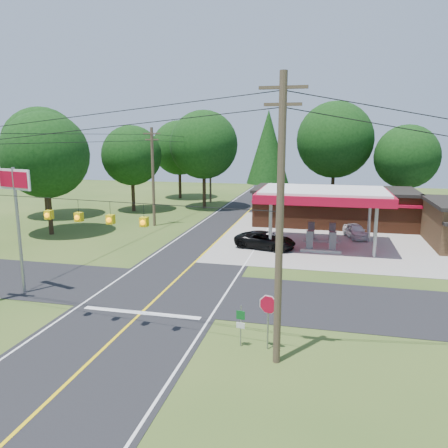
% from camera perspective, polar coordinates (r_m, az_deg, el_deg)
% --- Properties ---
extents(ground, '(120.00, 120.00, 0.00)m').
position_cam_1_polar(ground, '(26.93, -7.65, -8.56)').
color(ground, '#304B1A').
rests_on(ground, ground).
extents(main_highway, '(8.00, 120.00, 0.02)m').
position_cam_1_polar(main_highway, '(26.93, -7.65, -8.54)').
color(main_highway, black).
rests_on(main_highway, ground).
extents(cross_road, '(70.00, 7.00, 0.02)m').
position_cam_1_polar(cross_road, '(26.93, -7.65, -8.53)').
color(cross_road, black).
rests_on(cross_road, ground).
extents(lane_center_yellow, '(0.15, 110.00, 0.00)m').
position_cam_1_polar(lane_center_yellow, '(26.92, -7.65, -8.50)').
color(lane_center_yellow, yellow).
rests_on(lane_center_yellow, main_highway).
extents(gas_canopy, '(10.60, 7.40, 4.88)m').
position_cam_1_polar(gas_canopy, '(36.93, 12.83, 3.54)').
color(gas_canopy, gray).
rests_on(gas_canopy, ground).
extents(convenience_store, '(16.40, 7.55, 3.80)m').
position_cam_1_polar(convenience_store, '(47.16, 14.04, 2.26)').
color(convenience_store, '#532917').
rests_on(convenience_store, ground).
extents(utility_pole_near_right, '(1.80, 0.30, 11.50)m').
position_cam_1_polar(utility_pole_near_right, '(17.00, 7.31, 0.47)').
color(utility_pole_near_right, '#473828').
rests_on(utility_pole_near_right, ground).
extents(utility_pole_far_left, '(1.80, 0.30, 10.00)m').
position_cam_1_polar(utility_pole_far_left, '(45.18, -9.26, 6.27)').
color(utility_pole_far_left, '#473828').
rests_on(utility_pole_far_left, ground).
extents(utility_pole_north, '(0.30, 0.30, 9.50)m').
position_cam_1_polar(utility_pole_north, '(60.82, -1.79, 7.28)').
color(utility_pole_north, '#473828').
rests_on(utility_pole_north, ground).
extents(overhead_beacons, '(17.04, 2.04, 1.03)m').
position_cam_1_polar(overhead_beacons, '(20.55, -16.67, 2.70)').
color(overhead_beacons, black).
rests_on(overhead_beacons, ground).
extents(treeline_backdrop, '(70.27, 51.59, 13.30)m').
position_cam_1_polar(treeline_backdrop, '(48.37, 3.28, 9.44)').
color(treeline_backdrop, '#332316').
rests_on(treeline_backdrop, ground).
extents(suv_car, '(6.02, 6.02, 1.39)m').
position_cam_1_polar(suv_car, '(36.20, 5.41, -2.14)').
color(suv_car, black).
rests_on(suv_car, ground).
extents(sedan_car, '(4.56, 4.56, 1.26)m').
position_cam_1_polar(sedan_car, '(41.59, 16.80, -0.89)').
color(sedan_car, white).
rests_on(sedan_car, ground).
extents(big_stop_sign, '(2.67, 0.87, 7.44)m').
position_cam_1_polar(big_stop_sign, '(27.55, -25.56, 2.88)').
color(big_stop_sign, gray).
rests_on(big_stop_sign, ground).
extents(octagonal_stop_sign, '(0.85, 0.26, 2.50)m').
position_cam_1_polar(octagonal_stop_sign, '(19.17, 5.79, -10.99)').
color(octagonal_stop_sign, gray).
rests_on(octagonal_stop_sign, ground).
extents(route_sign_post, '(0.39, 0.12, 1.93)m').
position_cam_1_polar(route_sign_post, '(19.62, 2.18, -12.72)').
color(route_sign_post, gray).
rests_on(route_sign_post, ground).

